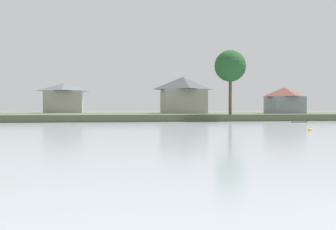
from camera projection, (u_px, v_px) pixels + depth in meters
The scene contains 7 objects.
far_shore_bank at pixel (137, 116), 94.18m from camera, with size 245.95×47.40×1.30m, color #4C563D.
dinghy_grey at pixel (299, 122), 67.54m from camera, with size 2.72×1.63×0.40m.
mooring_buoy_yellow at pixel (310, 130), 43.06m from camera, with size 0.45×0.45×0.51m.
shore_tree_center_right at pixel (230, 66), 75.38m from camera, with size 6.13×6.13×12.51m.
cottage_behind_trees at pixel (284, 100), 90.60m from camera, with size 7.74×7.86×6.09m.
cottage_eastern at pixel (183, 94), 91.66m from camera, with size 10.29×10.21×8.66m.
cottage_hillside at pixel (64, 98), 102.29m from camera, with size 10.32×10.05×7.83m.
Camera 1 is at (-8.44, -7.43, 2.48)m, focal length 41.57 mm.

